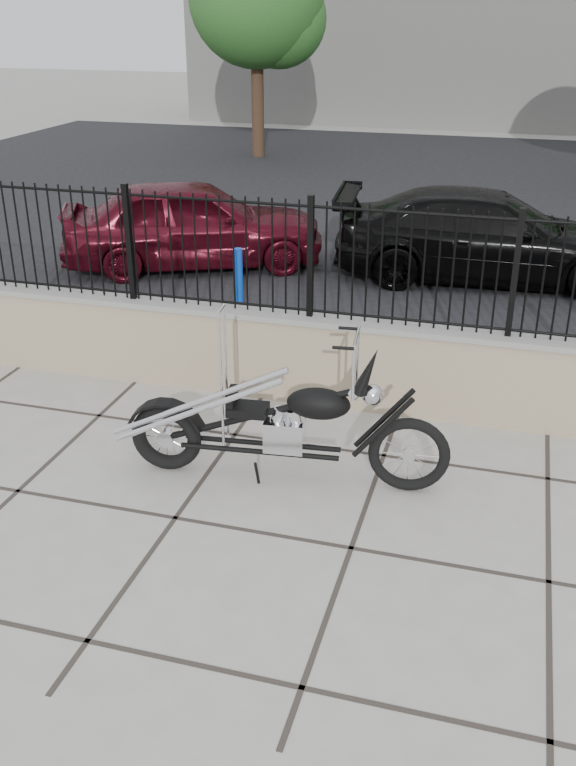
{
  "coord_description": "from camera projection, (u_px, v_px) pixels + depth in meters",
  "views": [
    {
      "loc": [
        0.96,
        -5.17,
        3.9
      ],
      "look_at": [
        -0.85,
        1.14,
        0.82
      ],
      "focal_mm": 38.0,
      "sensor_mm": 36.0,
      "label": 1
    }
  ],
  "objects": [
    {
      "name": "retaining_wall",
      "position": [
        403.0,
        369.0,
        8.37
      ],
      "size": [
        14.0,
        0.36,
        0.96
      ],
      "primitive_type": "cube",
      "color": "gray",
      "rests_on": "ground_plane"
    },
    {
      "name": "iron_fence",
      "position": [
        409.0,
        268.0,
        7.91
      ],
      "size": [
        14.0,
        0.08,
        1.2
      ],
      "primitive_type": "cube",
      "color": "black",
      "rests_on": "retaining_wall"
    },
    {
      "name": "car_red",
      "position": [
        193.0,
        223.0,
        12.98
      ],
      "size": [
        4.47,
        3.24,
        1.41
      ],
      "primitive_type": "imported",
      "rotation": [
        0.0,
        0.0,
        2.0
      ],
      "color": "#4B0A16",
      "rests_on": "parking_lot"
    },
    {
      "name": "chopper_motorcycle",
      "position": [
        278.0,
        397.0,
        6.99
      ],
      "size": [
        2.77,
        0.77,
        1.64
      ],
      "primitive_type": null,
      "rotation": [
        0.0,
        0.0,
        0.11
      ],
      "color": "black",
      "rests_on": "ground_plane"
    },
    {
      "name": "car_black",
      "position": [
        487.0,
        236.0,
        12.38
      ],
      "size": [
        4.81,
        2.36,
        1.35
      ],
      "primitive_type": "imported",
      "rotation": [
        0.0,
        0.0,
        1.67
      ],
      "color": "black",
      "rests_on": "parking_lot"
    },
    {
      "name": "bollard_a",
      "position": [
        239.0,
        280.0,
        11.13
      ],
      "size": [
        0.11,
        0.11,
        0.9
      ],
      "primitive_type": "cylinder",
      "rotation": [
        0.0,
        0.0,
        0.02
      ],
      "color": "blue",
      "rests_on": "ground_plane"
    },
    {
      "name": "background_building",
      "position": [
        515.0,
        0.0,
        27.75
      ],
      "size": [
        22.0,
        6.0,
        8.0
      ],
      "primitive_type": "cube",
      "color": "beige",
      "rests_on": "ground_plane"
    },
    {
      "name": "parking_lot",
      "position": [
        472.0,
        205.0,
        17.27
      ],
      "size": [
        30.0,
        30.0,
        0.0
      ],
      "primitive_type": "plane",
      "color": "black",
      "rests_on": "ground"
    },
    {
      "name": "ground_plane",
      "position": [
        351.0,
        548.0,
        6.39
      ],
      "size": [
        90.0,
        90.0,
        0.0
      ],
      "primitive_type": "plane",
      "color": "#99968E",
      "rests_on": "ground"
    }
  ]
}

